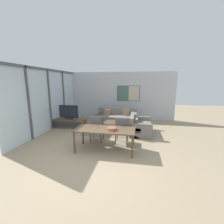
# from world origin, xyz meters

# --- Properties ---
(ground_plane) EXTENTS (24.00, 24.00, 0.00)m
(ground_plane) POSITION_xyz_m (0.00, 0.00, 0.00)
(ground_plane) COLOR #9E896B
(wall_back) EXTENTS (6.67, 0.09, 2.80)m
(wall_back) POSITION_xyz_m (0.02, 5.40, 1.41)
(wall_back) COLOR silver
(wall_back) RESTS_ON ground_plane
(window_wall_left) EXTENTS (0.07, 5.40, 2.80)m
(window_wall_left) POSITION_xyz_m (-2.83, 2.70, 1.53)
(window_wall_left) COLOR silver
(window_wall_left) RESTS_ON ground_plane
(area_rug) EXTENTS (2.39, 1.80, 0.01)m
(area_rug) POSITION_xyz_m (0.09, 2.93, 0.00)
(area_rug) COLOR #706051
(area_rug) RESTS_ON ground_plane
(tv_console) EXTENTS (1.67, 0.41, 0.43)m
(tv_console) POSITION_xyz_m (-2.06, 3.04, 0.21)
(tv_console) COLOR brown
(tv_console) RESTS_ON ground_plane
(television) EXTENTS (0.95, 0.20, 0.69)m
(television) POSITION_xyz_m (-2.06, 3.04, 0.76)
(television) COLOR #2D2D33
(television) RESTS_ON tv_console
(sofa_main) EXTENTS (2.19, 0.90, 0.80)m
(sofa_main) POSITION_xyz_m (0.09, 4.34, 0.27)
(sofa_main) COLOR slate
(sofa_main) RESTS_ON ground_plane
(sofa_side) EXTENTS (0.90, 1.45, 0.80)m
(sofa_side) POSITION_xyz_m (1.30, 2.83, 0.27)
(sofa_side) COLOR slate
(sofa_side) RESTS_ON ground_plane
(coffee_table) EXTENTS (0.89, 0.89, 0.42)m
(coffee_table) POSITION_xyz_m (0.09, 2.93, 0.31)
(coffee_table) COLOR brown
(coffee_table) RESTS_ON ground_plane
(dining_table) EXTENTS (1.92, 0.86, 0.73)m
(dining_table) POSITION_xyz_m (0.22, 0.90, 0.66)
(dining_table) COLOR brown
(dining_table) RESTS_ON ground_plane
(dining_chair_left) EXTENTS (0.46, 0.46, 0.98)m
(dining_chair_left) POSITION_xyz_m (-0.25, 1.56, 0.54)
(dining_chair_left) COLOR #4C4C51
(dining_chair_left) RESTS_ON ground_plane
(dining_chair_centre) EXTENTS (0.46, 0.46, 0.98)m
(dining_chair_centre) POSITION_xyz_m (0.69, 1.52, 0.54)
(dining_chair_centre) COLOR #4C4C51
(dining_chair_centre) RESTS_ON ground_plane
(fruit_bowl) EXTENTS (0.29, 0.29, 0.08)m
(fruit_bowl) POSITION_xyz_m (0.46, 0.80, 0.78)
(fruit_bowl) COLOR #995642
(fruit_bowl) RESTS_ON dining_table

